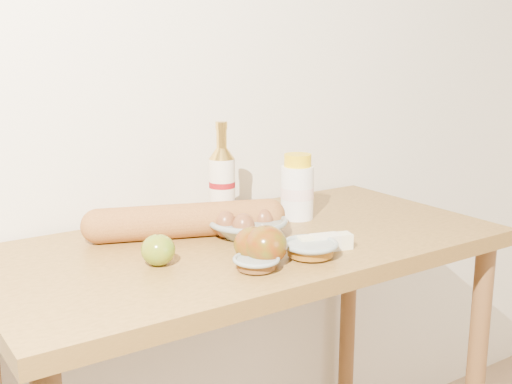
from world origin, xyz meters
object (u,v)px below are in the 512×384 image
(cream_bottle, at_px, (297,189))
(baguette, at_px, (186,220))
(table, at_px, (249,289))
(egg_bowl, at_px, (246,225))
(bourbon_bottle, at_px, (222,185))

(cream_bottle, relative_size, baguette, 0.35)
(cream_bottle, bearing_deg, table, -143.98)
(egg_bowl, bearing_deg, table, -112.33)
(cream_bottle, distance_m, baguette, 0.32)
(table, relative_size, baguette, 2.49)
(egg_bowl, bearing_deg, bourbon_bottle, 94.81)
(table, xyz_separation_m, baguette, (-0.11, 0.10, 0.16))
(cream_bottle, height_order, egg_bowl, cream_bottle)
(egg_bowl, xyz_separation_m, baguette, (-0.12, 0.07, 0.01))
(bourbon_bottle, relative_size, egg_bowl, 1.13)
(table, distance_m, cream_bottle, 0.30)
(table, relative_size, bourbon_bottle, 4.55)
(baguette, bearing_deg, cream_bottle, 17.62)
(cream_bottle, bearing_deg, egg_bowl, -149.85)
(bourbon_bottle, distance_m, egg_bowl, 0.13)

